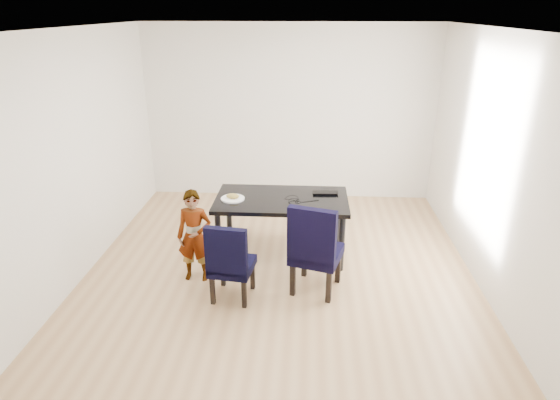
# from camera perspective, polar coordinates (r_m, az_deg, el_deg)

# --- Properties ---
(floor) EXTENTS (4.50, 5.00, 0.01)m
(floor) POSITION_cam_1_polar(r_m,az_deg,el_deg) (5.54, -0.13, -8.99)
(floor) COLOR tan
(floor) RESTS_ON ground
(ceiling) EXTENTS (4.50, 5.00, 0.01)m
(ceiling) POSITION_cam_1_polar(r_m,az_deg,el_deg) (4.74, -0.16, 20.25)
(ceiling) COLOR white
(ceiling) RESTS_ON wall_back
(wall_back) EXTENTS (4.50, 0.01, 2.70)m
(wall_back) POSITION_cam_1_polar(r_m,az_deg,el_deg) (7.39, 1.14, 10.43)
(wall_back) COLOR white
(wall_back) RESTS_ON ground
(wall_front) EXTENTS (4.50, 0.01, 2.70)m
(wall_front) POSITION_cam_1_polar(r_m,az_deg,el_deg) (2.71, -3.67, -12.05)
(wall_front) COLOR silver
(wall_front) RESTS_ON ground
(wall_left) EXTENTS (0.01, 5.00, 2.70)m
(wall_left) POSITION_cam_1_polar(r_m,az_deg,el_deg) (5.59, -23.97, 4.52)
(wall_left) COLOR silver
(wall_left) RESTS_ON ground
(wall_right) EXTENTS (0.01, 5.00, 2.70)m
(wall_right) POSITION_cam_1_polar(r_m,az_deg,el_deg) (5.33, 24.87, 3.57)
(wall_right) COLOR white
(wall_right) RESTS_ON ground
(dining_table) EXTENTS (1.60, 0.90, 0.75)m
(dining_table) POSITION_cam_1_polar(r_m,az_deg,el_deg) (5.80, 0.19, -3.21)
(dining_table) COLOR black
(dining_table) RESTS_ON floor
(chair_left) EXTENTS (0.48, 0.50, 0.89)m
(chair_left) POSITION_cam_1_polar(r_m,az_deg,el_deg) (4.95, -5.86, -7.22)
(chair_left) COLOR black
(chair_left) RESTS_ON floor
(chair_right) EXTENTS (0.63, 0.64, 1.04)m
(chair_right) POSITION_cam_1_polar(r_m,az_deg,el_deg) (5.03, 4.52, -5.65)
(chair_right) COLOR black
(chair_right) RESTS_ON floor
(child) EXTENTS (0.39, 0.26, 1.07)m
(child) POSITION_cam_1_polar(r_m,az_deg,el_deg) (5.29, -10.38, -4.36)
(child) COLOR #E35C13
(child) RESTS_ON floor
(plate) EXTENTS (0.30, 0.30, 0.02)m
(plate) POSITION_cam_1_polar(r_m,az_deg,el_deg) (5.65, -5.78, 0.17)
(plate) COLOR white
(plate) RESTS_ON dining_table
(sandwich) EXTENTS (0.17, 0.12, 0.06)m
(sandwich) POSITION_cam_1_polar(r_m,az_deg,el_deg) (5.62, -5.80, 0.49)
(sandwich) COLOR #AD913D
(sandwich) RESTS_ON plate
(laptop) EXTENTS (0.32, 0.22, 0.02)m
(laptop) POSITION_cam_1_polar(r_m,az_deg,el_deg) (5.85, 5.53, 1.03)
(laptop) COLOR black
(laptop) RESTS_ON dining_table
(cable_tangle) EXTENTS (0.18, 0.18, 0.01)m
(cable_tangle) POSITION_cam_1_polar(r_m,az_deg,el_deg) (5.54, 1.74, -0.20)
(cable_tangle) COLOR black
(cable_tangle) RESTS_ON dining_table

